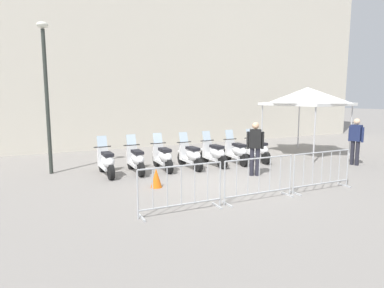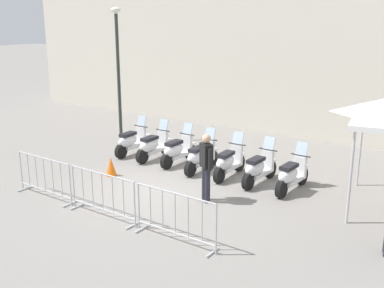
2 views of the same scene
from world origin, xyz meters
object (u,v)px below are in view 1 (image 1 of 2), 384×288
Objects in this scene: barrier_segment_0 at (181,189)px; officer_near_row_end at (255,146)px; motorcycle_3 at (191,156)px; barrier_segment_2 at (322,171)px; street_lamp at (46,82)px; barrier_segment_1 at (259,179)px; motorcycle_6 at (258,150)px; officer_mid_plaza at (356,139)px; motorcycle_1 at (136,160)px; motorcycle_0 at (107,162)px; traffic_cone at (156,178)px; motorcycle_2 at (163,157)px; motorcycle_5 at (237,152)px; canopy_tent at (307,96)px; motorcycle_4 at (214,154)px.

barrier_segment_0 is 4.13m from officer_near_row_end.
motorcycle_3 is 4.48m from barrier_segment_2.
barrier_segment_1 is at bearing -60.56° from street_lamp.
motorcycle_3 is 0.88× the size of barrier_segment_1.
officer_mid_plaza reaches higher than motorcycle_6.
motorcycle_1 is 1.00× the size of motorcycle_3.
traffic_cone is at bearing -74.35° from motorcycle_0.
street_lamp is (-3.24, 1.79, 2.54)m from motorcycle_2.
street_lamp is at bearing 157.77° from motorcycle_5.
barrier_segment_2 is (4.09, -0.80, 0.00)m from barrier_segment_0.
motorcycle_0 is 8.88m from canopy_tent.
motorcycle_0 is 2.90m from motorcycle_3.
canopy_tent is (3.83, -0.29, 2.06)m from motorcycle_5.
street_lamp reaches higher than motorcycle_4.
street_lamp is at bearing 144.45° from motorcycle_1.
motorcycle_1 is at bearing 167.64° from motorcycle_6.
barrier_segment_0 is at bearing -161.45° from canopy_tent.
officer_near_row_end is (3.85, 1.43, 0.46)m from barrier_segment_0.
motorcycle_4 is 0.88× the size of barrier_segment_1.
motorcycle_4 reaches higher than traffic_cone.
barrier_segment_2 is at bearing -56.59° from motorcycle_1.
traffic_cone is (-3.18, -1.25, -0.18)m from motorcycle_4.
motorcycle_2 is 0.87× the size of barrier_segment_0.
barrier_segment_1 is at bearing -126.78° from motorcycle_5.
motorcycle_1 and motorcycle_3 have the same top height.
motorcycle_3 is 1.00× the size of officer_mid_plaza.
barrier_segment_1 is (2.05, -0.40, 0.00)m from barrier_segment_0.
barrier_segment_2 is (0.33, -4.13, 0.07)m from motorcycle_4.
motorcycle_0 and motorcycle_4 have the same top height.
motorcycle_4 reaches higher than barrier_segment_2.
motorcycle_1 is 1.00× the size of motorcycle_2.
motorcycle_4 is at bearing 41.60° from barrier_segment_0.
motorcycle_3 is at bearing 32.43° from traffic_cone.
barrier_segment_2 is 3.57× the size of traffic_cone.
motorcycle_6 is 3.54m from canopy_tent.
barrier_segment_1 is at bearing 168.99° from barrier_segment_2.
officer_mid_plaza is at bearing -12.75° from traffic_cone.
motorcycle_2 is 0.87× the size of barrier_segment_2.
motorcycle_5 is at bearing -13.57° from motorcycle_2.
officer_near_row_end reaches higher than motorcycle_0.
canopy_tent is (6.64, -0.97, 2.06)m from motorcycle_2.
barrier_segment_1 is 1.14× the size of officer_near_row_end.
barrier_segment_0 is 8.09m from officer_mid_plaza.
motorcycle_6 is 0.99× the size of officer_near_row_end.
canopy_tent is at bearing -8.89° from motorcycle_0.
barrier_segment_0 is (-1.88, -3.83, 0.07)m from motorcycle_2.
motorcycle_4 is 1.01× the size of motorcycle_5.
motorcycle_2 is at bearing 166.43° from motorcycle_5.
motorcycle_0 is 5.78m from motorcycle_6.
motorcycle_5 is at bearing 33.85° from barrier_segment_0.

